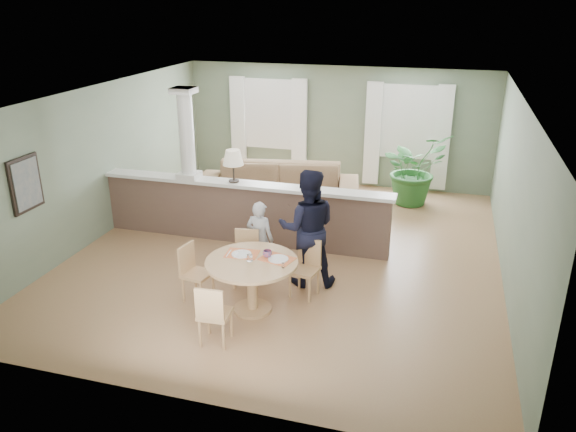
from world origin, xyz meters
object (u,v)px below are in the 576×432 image
(chair_side, at_px, (193,270))
(man_person, at_px, (308,228))
(sofa, at_px, (277,189))
(chair_far_boy, at_px, (246,255))
(chair_near, at_px, (213,312))
(dining_table, at_px, (252,271))
(child_person, at_px, (260,239))
(houseplant, at_px, (413,169))
(chair_far_man, at_px, (306,265))

(chair_side, relative_size, man_person, 0.46)
(sofa, xyz_separation_m, chair_far_boy, (0.43, -3.05, -0.01))
(chair_far_boy, relative_size, chair_near, 1.00)
(dining_table, height_order, child_person, child_person)
(sofa, xyz_separation_m, chair_side, (-0.13, -3.73, -0.01))
(chair_side, bearing_deg, child_person, -24.82)
(houseplant, height_order, child_person, houseplant)
(sofa, relative_size, chair_side, 3.85)
(dining_table, height_order, chair_far_boy, dining_table)
(chair_far_boy, bearing_deg, sofa, 88.39)
(sofa, xyz_separation_m, man_person, (1.33, -2.80, 0.43))
(chair_far_man, distance_m, chair_near, 1.78)
(chair_near, distance_m, child_person, 1.98)
(sofa, xyz_separation_m, houseplant, (2.59, 1.29, 0.28))
(houseplant, bearing_deg, child_person, -116.70)
(dining_table, xyz_separation_m, chair_far_boy, (-0.37, 0.75, -0.15))
(sofa, height_order, chair_far_boy, sofa)
(houseplant, bearing_deg, chair_far_man, -105.04)
(sofa, distance_m, chair_far_man, 3.44)
(houseplant, xyz_separation_m, dining_table, (-1.79, -5.08, -0.14))
(dining_table, distance_m, chair_near, 0.97)
(chair_near, bearing_deg, child_person, -91.85)
(houseplant, relative_size, child_person, 1.22)
(chair_far_man, height_order, child_person, child_person)
(sofa, relative_size, dining_table, 2.55)
(chair_far_boy, distance_m, chair_side, 0.88)
(sofa, bearing_deg, chair_side, -101.81)
(houseplant, relative_size, dining_table, 1.19)
(sofa, height_order, man_person, man_person)
(chair_far_boy, distance_m, chair_near, 1.69)
(sofa, distance_m, chair_side, 3.73)
(dining_table, height_order, chair_near, dining_table)
(chair_far_boy, relative_size, chair_side, 1.00)
(chair_far_boy, bearing_deg, houseplant, 53.83)
(dining_table, bearing_deg, houseplant, 70.61)
(man_person, bearing_deg, chair_side, 18.09)
(chair_far_man, relative_size, chair_side, 1.01)
(dining_table, xyz_separation_m, chair_side, (-0.93, 0.07, -0.15))
(sofa, distance_m, chair_near, 4.77)
(chair_near, relative_size, man_person, 0.47)
(houseplant, bearing_deg, chair_far_boy, -116.47)
(chair_far_man, distance_m, chair_side, 1.64)
(chair_far_boy, height_order, child_person, child_person)
(sofa, distance_m, child_person, 2.81)
(chair_far_man, xyz_separation_m, man_person, (-0.07, 0.34, 0.44))
(sofa, xyz_separation_m, chair_far_man, (1.40, -3.14, -0.01))
(houseplant, bearing_deg, man_person, -107.17)
(chair_far_boy, height_order, chair_side, same)
(chair_near, bearing_deg, houseplant, -111.50)
(houseplant, distance_m, man_person, 4.28)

